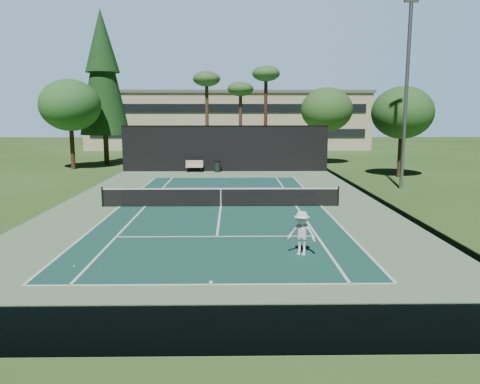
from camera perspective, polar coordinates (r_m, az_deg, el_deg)
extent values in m
plane|color=#2D5520|center=(25.47, -2.35, -1.79)|extent=(160.00, 160.00, 0.00)
cube|color=#618960|center=(25.47, -2.35, -1.78)|extent=(18.00, 32.00, 0.01)
cube|color=#164940|center=(25.47, -2.35, -1.76)|extent=(10.97, 23.77, 0.01)
cube|color=white|center=(14.00, -3.60, -11.19)|extent=(10.97, 0.10, 0.01)
cube|color=white|center=(37.20, -1.89, 1.80)|extent=(10.97, 0.10, 0.01)
cube|color=white|center=(19.23, -2.84, -5.43)|extent=(8.23, 0.10, 0.01)
cube|color=white|center=(31.77, -2.06, 0.49)|extent=(8.23, 0.10, 0.01)
cube|color=white|center=(26.19, -14.45, -1.73)|extent=(0.10, 23.77, 0.01)
cube|color=white|center=(25.91, 9.87, -1.68)|extent=(0.10, 23.77, 0.01)
cube|color=white|center=(25.90, -11.50, -1.74)|extent=(0.10, 23.77, 0.01)
cube|color=white|center=(25.69, 6.86, -1.71)|extent=(0.10, 23.77, 0.01)
cube|color=white|center=(25.47, -2.35, -1.74)|extent=(0.10, 12.80, 0.01)
cube|color=white|center=(14.14, -3.57, -10.98)|extent=(0.10, 0.30, 0.01)
cube|color=white|center=(37.05, -1.90, 1.77)|extent=(0.10, 0.30, 0.01)
cylinder|color=black|center=(26.33, -16.43, -0.58)|extent=(0.10, 0.10, 1.10)
cylinder|color=black|center=(26.00, 11.88, -0.52)|extent=(0.10, 0.10, 1.10)
cube|color=black|center=(25.38, -2.36, -0.68)|extent=(12.80, 0.02, 0.92)
cube|color=white|center=(25.30, -2.37, 0.40)|extent=(12.80, 0.04, 0.07)
cube|color=white|center=(25.38, -2.36, -0.68)|extent=(0.05, 0.03, 0.92)
cube|color=black|center=(41.09, -1.81, 5.30)|extent=(18.00, 0.04, 4.00)
cube|color=black|center=(9.47, -4.90, -8.72)|extent=(18.00, 0.04, 4.00)
cube|color=black|center=(26.50, 17.48, 2.60)|extent=(0.04, 32.00, 4.00)
cube|color=black|center=(26.94, -21.91, 2.46)|extent=(0.04, 32.00, 4.00)
cube|color=black|center=(40.99, -1.82, 8.09)|extent=(18.00, 0.06, 0.06)
imported|color=white|center=(16.77, 7.53, -5.00)|extent=(1.17, 0.94, 1.59)
sphere|color=#D3EC35|center=(16.48, -19.55, -8.49)|extent=(0.06, 0.06, 0.06)
sphere|color=#D5EB35|center=(28.09, -6.45, -0.72)|extent=(0.06, 0.06, 0.06)
sphere|color=#B3D330|center=(26.85, -4.17, -1.15)|extent=(0.07, 0.07, 0.07)
sphere|color=#CEEA35|center=(29.53, -9.05, -0.28)|extent=(0.06, 0.06, 0.06)
cube|color=#C1B4A0|center=(40.79, -5.59, 3.04)|extent=(1.50, 0.45, 0.05)
cube|color=beige|center=(40.95, -5.58, 3.49)|extent=(1.50, 0.06, 0.55)
cube|color=black|center=(40.87, -6.43, 2.70)|extent=(0.06, 0.40, 0.42)
cube|color=black|center=(40.77, -4.75, 2.71)|extent=(0.06, 0.40, 0.42)
cylinder|color=black|center=(40.70, -2.78, 3.06)|extent=(0.52, 0.52, 0.90)
cylinder|color=black|center=(40.65, -2.78, 3.72)|extent=(0.56, 0.56, 0.05)
cylinder|color=#442F1D|center=(48.76, -16.00, 5.35)|extent=(0.50, 0.50, 3.60)
cone|color=#143815|center=(48.82, -16.39, 13.80)|extent=(4.80, 4.80, 12.00)
cone|color=#143715|center=(49.16, -16.56, 17.29)|extent=(3.30, 3.30, 6.00)
cylinder|color=#49351F|center=(49.06, -4.04, 8.61)|extent=(0.36, 0.36, 8.55)
ellipsoid|color=#335C29|center=(49.18, -4.10, 13.59)|extent=(2.80, 2.80, 1.54)
cylinder|color=#4E3021|center=(51.00, 0.06, 8.15)|extent=(0.36, 0.36, 7.65)
ellipsoid|color=#2D5A28|center=(51.06, 0.06, 12.45)|extent=(2.80, 2.80, 1.54)
cylinder|color=#3F271B|center=(48.10, 3.14, 8.87)|extent=(0.36, 0.36, 9.00)
ellipsoid|color=#2C5F2B|center=(48.27, 3.19, 14.22)|extent=(2.80, 2.80, 1.54)
cylinder|color=#472D1E|center=(48.00, 10.39, 5.45)|extent=(0.40, 0.40, 3.52)
ellipsoid|color=#2B5822|center=(47.90, 10.52, 9.85)|extent=(5.12, 5.12, 4.35)
cylinder|color=#462C1E|center=(39.45, 18.94, 4.11)|extent=(0.40, 0.40, 3.30)
ellipsoid|color=#265521|center=(39.31, 19.21, 9.12)|extent=(4.80, 4.80, 4.08)
cylinder|color=#462B1E|center=(45.51, -19.75, 4.99)|extent=(0.40, 0.40, 3.74)
ellipsoid|color=#266125|center=(45.42, -20.03, 9.91)|extent=(5.44, 5.44, 4.62)
cube|color=#C0B595|center=(70.99, -1.43, 8.64)|extent=(40.00, 12.00, 8.00)
cube|color=#59595B|center=(71.05, -1.44, 11.95)|extent=(40.50, 12.50, 0.40)
cube|color=black|center=(64.98, -1.47, 7.16)|extent=(38.00, 0.15, 1.20)
cube|color=black|center=(64.94, -1.49, 10.16)|extent=(38.00, 0.15, 1.20)
cylinder|color=gray|center=(33.00, 19.57, 10.71)|extent=(0.24, 0.24, 12.00)
cube|color=gray|center=(33.76, 20.17, 21.10)|extent=(0.90, 0.25, 0.25)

